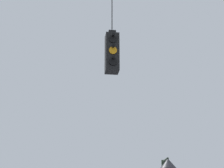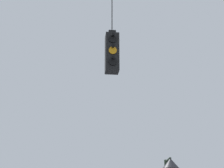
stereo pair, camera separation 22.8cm
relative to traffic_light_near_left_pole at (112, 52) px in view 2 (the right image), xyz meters
The scene contains 1 object.
traffic_light_near_left_pole is the anchor object (origin of this frame).
Camera 2 is at (-3.99, -10.30, 1.57)m, focal length 70.00 mm.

